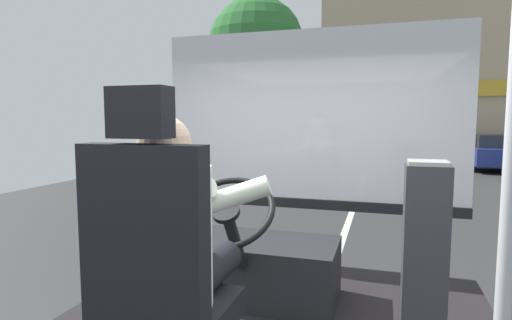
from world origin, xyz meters
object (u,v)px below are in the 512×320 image
steering_console (255,266)px  handrail_pole (511,166)px  parked_car_blue (493,151)px  bus_driver (173,234)px  fare_box (424,254)px  driver_seat (160,287)px

steering_console → handrail_pole: (1.17, -1.24, 0.86)m
handrail_pole → parked_car_blue: (3.75, 16.72, -1.12)m
bus_driver → fare_box: (1.04, 0.85, -0.25)m
steering_console → parked_car_blue: steering_console is taller
bus_driver → handrail_pole: bearing=-6.3°
driver_seat → parked_car_blue: (4.91, 16.70, -0.60)m
steering_console → bus_driver: bearing=-90.0°
driver_seat → parked_car_blue: driver_seat is taller
driver_seat → fare_box: size_ratio=1.33×
steering_console → handrail_pole: size_ratio=0.51×
steering_console → parked_car_blue: size_ratio=0.29×
bus_driver → steering_console: 1.23m
steering_console → driver_seat: bearing=-90.0°
bus_driver → handrail_pole: handrail_pole is taller
driver_seat → handrail_pole: bearing=-0.9°
driver_seat → handrail_pole: size_ratio=0.61×
steering_console → parked_car_blue: 16.24m
handrail_pole → parked_car_blue: size_ratio=0.56×
fare_box → steering_console: bearing=165.5°
bus_driver → steering_console: bearing=90.0°
bus_driver → parked_car_blue: 17.32m
driver_seat → steering_console: size_ratio=1.21×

